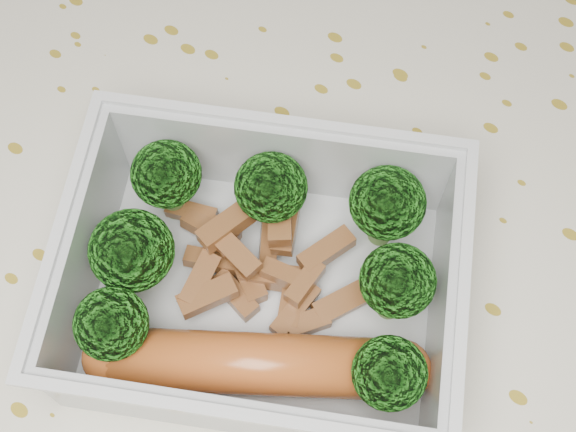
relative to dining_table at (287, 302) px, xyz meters
The scene contains 6 objects.
dining_table is the anchor object (origin of this frame).
tablecloth 0.05m from the dining_table, ahead, with size 1.46×0.96×0.19m.
lunch_container 0.12m from the dining_table, 78.41° to the right, with size 0.23×0.21×0.07m.
broccoli_florets 0.13m from the dining_table, 89.64° to the right, with size 0.18×0.16×0.06m.
meat_pile 0.11m from the dining_table, 92.00° to the right, with size 0.12×0.08×0.03m.
sausage 0.13m from the dining_table, 67.79° to the right, with size 0.14×0.10×0.03m.
Camera 1 is at (0.09, -0.14, 1.15)m, focal length 50.00 mm.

